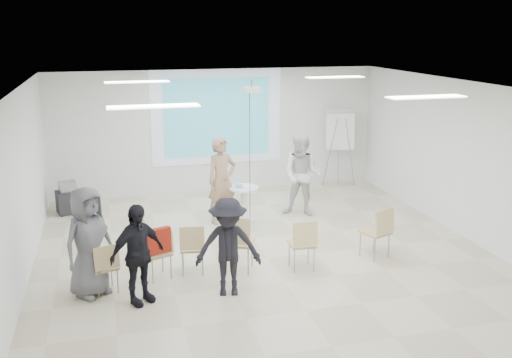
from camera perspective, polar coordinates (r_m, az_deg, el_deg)
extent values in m
cube|color=beige|center=(10.23, 1.16, -8.18)|extent=(8.00, 9.00, 0.10)
cube|color=white|center=(9.45, 1.26, 9.36)|extent=(8.00, 9.00, 0.10)
cube|color=silver|center=(14.06, -3.94, 4.82)|extent=(8.00, 0.10, 3.00)
cube|color=silver|center=(9.48, -23.04, -1.39)|extent=(0.10, 9.00, 3.00)
cube|color=silver|center=(11.50, 21.00, 1.55)|extent=(0.10, 9.00, 3.00)
cube|color=silver|center=(13.93, -3.92, 6.19)|extent=(3.20, 0.01, 2.30)
cube|color=#36A3B8|center=(13.92, -3.91, 6.19)|extent=(2.60, 0.01, 1.90)
cylinder|color=silver|center=(12.06, -1.23, -4.12)|extent=(0.49, 0.49, 0.05)
cylinder|color=white|center=(11.96, -1.24, -2.59)|extent=(0.13, 0.13, 0.68)
cylinder|color=white|center=(11.85, -1.25, -0.92)|extent=(0.66, 0.66, 0.04)
cube|color=white|center=(11.82, -0.97, -0.82)|extent=(0.23, 0.17, 0.01)
cube|color=#3F89BF|center=(11.89, -1.69, -0.69)|extent=(0.16, 0.22, 0.02)
imported|color=tan|center=(11.74, -3.45, 0.41)|extent=(0.87, 0.71, 2.05)
imported|color=silver|center=(12.24, 4.66, 0.81)|extent=(1.21, 1.14, 1.97)
cube|color=white|center=(11.93, -2.87, 2.27)|extent=(0.08, 0.13, 0.04)
cube|color=white|center=(12.33, 3.51, 2.58)|extent=(0.10, 0.13, 0.04)
cube|color=tan|center=(9.15, -14.96, -8.53)|extent=(0.47, 0.47, 0.04)
cube|color=tan|center=(8.90, -14.72, -7.61)|extent=(0.38, 0.18, 0.36)
cylinder|color=#96999E|center=(9.06, -15.52, -10.24)|extent=(0.02, 0.02, 0.40)
cylinder|color=gray|center=(9.14, -13.66, -9.89)|extent=(0.02, 0.02, 0.40)
cylinder|color=gray|center=(9.33, -16.06, -9.52)|extent=(0.02, 0.02, 0.40)
cylinder|color=#93979B|center=(9.41, -14.25, -9.19)|extent=(0.02, 0.02, 0.40)
cube|color=tan|center=(9.44, -9.87, -7.34)|extent=(0.51, 0.51, 0.04)
cube|color=tan|center=(9.19, -9.44, -6.36)|extent=(0.40, 0.21, 0.38)
cylinder|color=#96999E|center=(9.33, -10.30, -9.09)|extent=(0.03, 0.03, 0.42)
cylinder|color=gray|center=(9.45, -8.50, -8.69)|extent=(0.03, 0.03, 0.42)
cylinder|color=gray|center=(9.60, -11.10, -8.42)|extent=(0.03, 0.03, 0.42)
cylinder|color=#919399|center=(9.72, -9.34, -8.03)|extent=(0.03, 0.03, 0.42)
cube|color=tan|center=(9.58, -6.39, -6.85)|extent=(0.46, 0.46, 0.04)
cube|color=tan|center=(9.31, -6.42, -5.92)|extent=(0.41, 0.14, 0.38)
cylinder|color=gray|center=(9.51, -7.33, -8.47)|extent=(0.02, 0.02, 0.42)
cylinder|color=#92969A|center=(9.51, -5.35, -8.41)|extent=(0.02, 0.02, 0.42)
cylinder|color=gray|center=(9.81, -7.31, -7.71)|extent=(0.02, 0.02, 0.42)
cylinder|color=gray|center=(9.81, -5.40, -7.66)|extent=(0.02, 0.02, 0.42)
cube|color=tan|center=(9.57, -1.70, -6.36)|extent=(0.61, 0.61, 0.04)
cube|color=tan|center=(9.27, -1.98, -5.26)|extent=(0.46, 0.28, 0.44)
cylinder|color=gray|center=(9.53, -3.02, -8.10)|extent=(0.03, 0.03, 0.48)
cylinder|color=gray|center=(9.46, -0.79, -8.26)|extent=(0.03, 0.03, 0.48)
cylinder|color=gray|center=(9.87, -2.55, -7.26)|extent=(0.03, 0.03, 0.48)
cylinder|color=gray|center=(9.80, -0.40, -7.41)|extent=(0.03, 0.03, 0.48)
cube|color=tan|center=(9.67, 4.60, -6.48)|extent=(0.44, 0.44, 0.04)
cube|color=#CEB777|center=(9.40, 4.97, -5.51)|extent=(0.42, 0.11, 0.40)
cylinder|color=gray|center=(9.56, 3.87, -8.20)|extent=(0.02, 0.02, 0.44)
cylinder|color=#92959A|center=(9.65, 5.82, -8.02)|extent=(0.02, 0.02, 0.44)
cylinder|color=gray|center=(9.86, 3.35, -7.45)|extent=(0.02, 0.02, 0.44)
cylinder|color=#92969A|center=(9.95, 5.24, -7.28)|extent=(0.02, 0.02, 0.44)
cube|color=tan|center=(10.32, 11.82, -5.23)|extent=(0.56, 0.56, 0.04)
cube|color=tan|center=(10.10, 12.76, -4.17)|extent=(0.44, 0.24, 0.41)
cylinder|color=gray|center=(10.17, 11.80, -6.97)|extent=(0.03, 0.03, 0.46)
cylinder|color=gray|center=(10.42, 13.13, -6.51)|extent=(0.03, 0.03, 0.46)
cylinder|color=gray|center=(10.39, 10.37, -6.40)|extent=(0.03, 0.03, 0.46)
cylinder|color=#95989E|center=(10.64, 11.71, -5.97)|extent=(0.03, 0.03, 0.46)
cube|color=maroon|center=(9.13, -9.82, -6.15)|extent=(0.44, 0.24, 0.41)
imported|color=black|center=(9.58, -6.41, -6.63)|extent=(0.35, 0.27, 0.02)
imported|color=black|center=(8.52, -11.82, -6.70)|extent=(1.19, 1.05, 1.75)
imported|color=black|center=(8.62, -2.81, -6.17)|extent=(1.23, 0.82, 1.74)
imported|color=slate|center=(8.92, -16.46, -5.45)|extent=(1.11, 1.06, 1.91)
cylinder|color=gray|center=(14.51, 7.41, 2.67)|extent=(0.28, 0.30, 1.78)
cylinder|color=gray|center=(14.57, 9.39, 2.64)|extent=(0.38, 0.12, 1.78)
cylinder|color=#95989E|center=(14.85, 8.27, 2.93)|extent=(0.14, 0.39, 1.78)
cube|color=white|center=(14.55, 8.43, 4.89)|extent=(0.73, 0.40, 1.00)
cube|color=#94969C|center=(14.52, 8.48, 6.68)|extent=(0.71, 0.27, 0.07)
cube|color=black|center=(13.14, -18.23, -2.15)|extent=(0.57, 0.50, 0.48)
cube|color=gray|center=(13.05, -18.36, -0.69)|extent=(0.40, 0.37, 0.21)
cylinder|color=black|center=(13.04, -18.84, -3.45)|extent=(0.07, 0.07, 0.06)
cylinder|color=black|center=(13.12, -17.19, -3.21)|extent=(0.07, 0.07, 0.06)
cylinder|color=black|center=(13.32, -19.09, -3.10)|extent=(0.07, 0.07, 0.06)
cylinder|color=black|center=(13.39, -17.48, -2.87)|extent=(0.07, 0.07, 0.06)
cube|color=white|center=(10.94, -0.44, 8.93)|extent=(0.30, 0.25, 0.10)
cylinder|color=gray|center=(10.93, -0.44, 9.50)|extent=(0.04, 0.04, 0.14)
cylinder|color=black|center=(11.10, -0.62, 1.49)|extent=(0.01, 0.01, 2.77)
cylinder|color=white|center=(11.10, -0.10, 1.50)|extent=(0.01, 0.01, 2.77)
cube|color=white|center=(11.10, -11.81, 9.48)|extent=(1.20, 0.30, 0.02)
cube|color=white|center=(12.00, 7.90, 10.05)|extent=(1.20, 0.30, 0.02)
cube|color=white|center=(7.63, -10.21, 7.16)|extent=(1.20, 0.30, 0.02)
cube|color=white|center=(8.89, 16.65, 7.87)|extent=(1.20, 0.30, 0.02)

